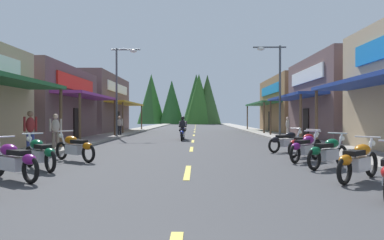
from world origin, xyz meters
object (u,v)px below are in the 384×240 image
at_px(motorcycle_parked_right_4, 305,144).
at_px(pedestrian_browsing, 56,129).
at_px(pedestrian_waiting, 288,127).
at_px(pedestrian_by_shop, 119,125).
at_px(streetlamp_left, 121,80).
at_px(streetlamp_right, 275,79).
at_px(motorcycle_parked_right_3, 305,147).
at_px(motorcycle_parked_right_5, 287,141).
at_px(motorcycle_parked_left_3, 75,147).
at_px(rider_cruising_trailing, 183,130).
at_px(motorcycle_parked_right_1, 358,160).
at_px(pedestrian_strolling, 30,129).
at_px(motorcycle_parked_left_1, 14,160).
at_px(motorcycle_parked_right_2, 328,152).
at_px(rider_cruising_lead, 183,130).
at_px(motorcycle_parked_left_2, 40,153).

xyz_separation_m(motorcycle_parked_right_4, pedestrian_browsing, (-10.49, 2.07, 0.47)).
bearing_deg(pedestrian_waiting, pedestrian_by_shop, 160.03).
height_order(streetlamp_left, pedestrian_waiting, streetlamp_left).
height_order(streetlamp_right, motorcycle_parked_right_3, streetlamp_right).
bearing_deg(motorcycle_parked_right_5, pedestrian_waiting, 44.32).
xyz_separation_m(motorcycle_parked_right_4, pedestrian_by_shop, (-10.28, 13.54, 0.43)).
xyz_separation_m(streetlamp_left, motorcycle_parked_left_3, (1.50, -13.55, -3.80)).
distance_m(streetlamp_right, pedestrian_by_shop, 12.44).
bearing_deg(rider_cruising_trailing, streetlamp_left, 64.10).
bearing_deg(motorcycle_parked_right_1, pedestrian_waiting, 39.05).
height_order(motorcycle_parked_right_3, pedestrian_strolling, pedestrian_strolling).
relative_size(motorcycle_parked_right_1, pedestrian_browsing, 1.00).
bearing_deg(pedestrian_browsing, motorcycle_parked_right_4, -143.85).
bearing_deg(streetlamp_left, motorcycle_parked_right_4, -50.85).
bearing_deg(motorcycle_parked_right_5, motorcycle_parked_left_3, 171.03).
bearing_deg(streetlamp_left, motorcycle_parked_right_3, -55.19).
distance_m(streetlamp_right, pedestrian_browsing, 13.96).
distance_m(motorcycle_parked_left_1, pedestrian_strolling, 6.11).
height_order(motorcycle_parked_right_4, motorcycle_parked_left_1, same).
bearing_deg(motorcycle_parked_right_2, rider_cruising_lead, 73.27).
height_order(rider_cruising_lead, pedestrian_by_shop, pedestrian_by_shop).
height_order(motorcycle_parked_left_3, rider_cruising_lead, rider_cruising_lead).
distance_m(motorcycle_parked_right_1, motorcycle_parked_right_3, 3.52).
bearing_deg(pedestrian_browsing, motorcycle_parked_left_3, 168.70).
xyz_separation_m(streetlamp_right, pedestrian_by_shop, (-11.29, 4.19, -3.14)).
distance_m(motorcycle_parked_right_4, motorcycle_parked_left_2, 9.27).
xyz_separation_m(rider_cruising_lead, pedestrian_strolling, (-5.83, -8.24, 0.37)).
relative_size(streetlamp_left, motorcycle_parked_right_1, 4.02).
xyz_separation_m(motorcycle_parked_right_5, motorcycle_parked_left_2, (-8.37, -5.04, 0.00)).
bearing_deg(motorcycle_parked_left_2, streetlamp_left, -41.86).
relative_size(motorcycle_parked_right_1, pedestrian_waiting, 1.08).
height_order(motorcycle_parked_left_2, pedestrian_strolling, pedestrian_strolling).
bearing_deg(motorcycle_parked_left_2, pedestrian_strolling, -16.68).
relative_size(motorcycle_parked_right_1, motorcycle_parked_left_3, 0.91).
bearing_deg(motorcycle_parked_right_1, pedestrian_browsing, 103.23).
xyz_separation_m(motorcycle_parked_right_1, pedestrian_by_shop, (-9.94, 18.48, 0.43)).
relative_size(motorcycle_parked_right_4, rider_cruising_trailing, 0.81).
height_order(streetlamp_left, pedestrian_strolling, streetlamp_left).
relative_size(motorcycle_parked_left_1, rider_cruising_trailing, 0.86).
bearing_deg(pedestrian_waiting, pedestrian_browsing, -150.74).
relative_size(motorcycle_parked_right_4, motorcycle_parked_right_5, 0.92).
relative_size(motorcycle_parked_right_2, pedestrian_strolling, 0.98).
distance_m(streetlamp_left, pedestrian_strolling, 11.95).
height_order(motorcycle_parked_left_1, motorcycle_parked_left_2, same).
bearing_deg(pedestrian_waiting, motorcycle_parked_right_3, -103.95).
distance_m(motorcycle_parked_left_1, pedestrian_by_shop, 18.62).
relative_size(motorcycle_parked_left_2, pedestrian_strolling, 0.91).
distance_m(motorcycle_parked_left_3, rider_cruising_lead, 10.84).
height_order(streetlamp_left, motorcycle_parked_left_1, streetlamp_left).
xyz_separation_m(motorcycle_parked_right_2, pedestrian_strolling, (-10.63, 3.54, 0.54)).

